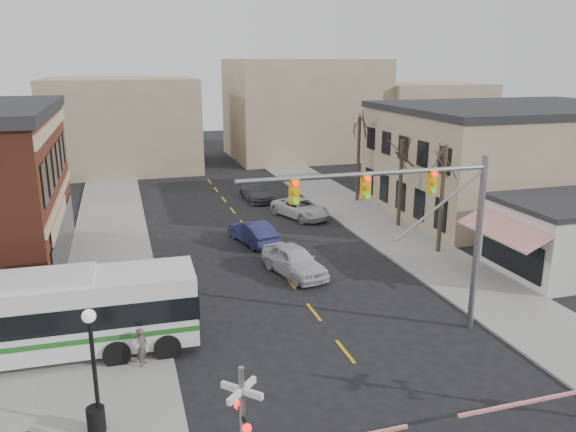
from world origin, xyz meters
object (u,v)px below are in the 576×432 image
object	(u,v)px
car_d	(256,192)
street_lamp	(92,345)
trash_bin	(96,420)
car_c	(301,208)
transit_bus	(29,317)
car_b	(253,232)
pedestrian_near	(142,347)
rr_crossing_west	(258,430)
pedestrian_far	(69,304)
car_a	(294,260)
traffic_signal_mast	(420,211)

from	to	relation	value
car_d	street_lamp	bearing A→B (deg)	-114.95
trash_bin	car_c	size ratio (longest dim) A/B	0.16
transit_bus	car_c	xyz separation A→B (m)	(17.19, 17.45, -1.19)
street_lamp	car_b	distance (m)	20.41
street_lamp	pedestrian_near	bearing A→B (deg)	67.53
transit_bus	trash_bin	bearing A→B (deg)	-65.66
rr_crossing_west	car_c	distance (m)	28.96
pedestrian_near	pedestrian_far	distance (m)	5.88
car_a	car_d	xyz separation A→B (m)	(2.13, 17.99, -0.13)
street_lamp	pedestrian_near	xyz separation A→B (m)	(1.56, 3.78, -2.28)
transit_bus	car_b	xyz separation A→B (m)	(12.12, 12.25, -1.15)
traffic_signal_mast	pedestrian_far	bearing A→B (deg)	158.62
car_c	car_d	bearing A→B (deg)	85.76
car_a	car_d	bearing A→B (deg)	69.26
traffic_signal_mast	street_lamp	bearing A→B (deg)	-166.95
street_lamp	car_d	size ratio (longest dim) A/B	0.86
traffic_signal_mast	pedestrian_near	bearing A→B (deg)	176.41
car_c	trash_bin	bearing A→B (deg)	-143.46
car_b	car_d	distance (m)	12.13
trash_bin	car_b	distance (m)	20.36
car_b	pedestrian_far	size ratio (longest dim) A/B	2.77
traffic_signal_mast	street_lamp	world-z (taller)	traffic_signal_mast
car_c	street_lamp	bearing A→B (deg)	-143.34
car_d	rr_crossing_west	bearing A→B (deg)	-105.65
rr_crossing_west	pedestrian_far	bearing A→B (deg)	114.78
street_lamp	car_c	xyz separation A→B (m)	(14.49, 23.14, -2.47)
street_lamp	pedestrian_far	xyz separation A→B (m)	(-1.50, 8.80, -2.23)
trash_bin	car_a	xyz separation A→B (m)	(10.46, 11.74, 0.30)
street_lamp	car_c	world-z (taller)	street_lamp
rr_crossing_west	pedestrian_far	distance (m)	14.11
pedestrian_near	street_lamp	bearing A→B (deg)	-179.94
traffic_signal_mast	trash_bin	bearing A→B (deg)	-166.83
transit_bus	trash_bin	xyz separation A→B (m)	(2.60, -5.74, -1.37)
traffic_signal_mast	car_c	size ratio (longest dim) A/B	2.08
rr_crossing_west	pedestrian_near	bearing A→B (deg)	110.04
car_a	pedestrian_near	distance (m)	11.82
transit_bus	car_a	bearing A→B (deg)	24.68
transit_bus	car_b	world-z (taller)	transit_bus
trash_bin	car_a	size ratio (longest dim) A/B	0.17
street_lamp	car_b	xyz separation A→B (m)	(9.42, 17.94, -2.43)
pedestrian_far	car_b	bearing A→B (deg)	-14.29
car_a	car_d	world-z (taller)	car_a
street_lamp	car_d	distance (m)	32.29
rr_crossing_west	street_lamp	bearing A→B (deg)	137.86
transit_bus	car_c	size ratio (longest dim) A/B	2.54
traffic_signal_mast	car_d	xyz separation A→B (m)	(-0.69, 26.62, -5.06)
transit_bus	pedestrian_near	xyz separation A→B (m)	(4.26, -1.90, -1.01)
pedestrian_near	transit_bus	bearing A→B (deg)	88.47
traffic_signal_mast	car_b	size ratio (longest dim) A/B	2.33
transit_bus	pedestrian_far	world-z (taller)	transit_bus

